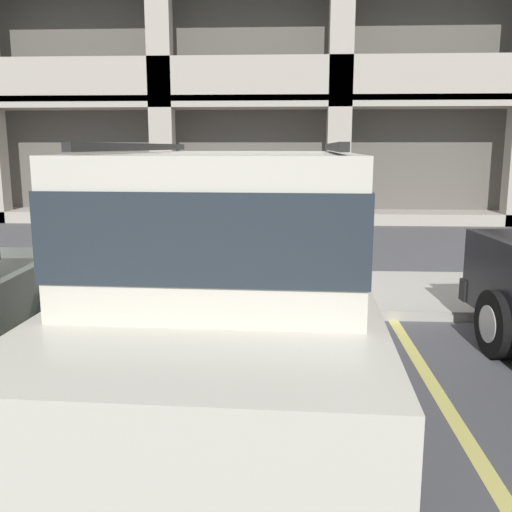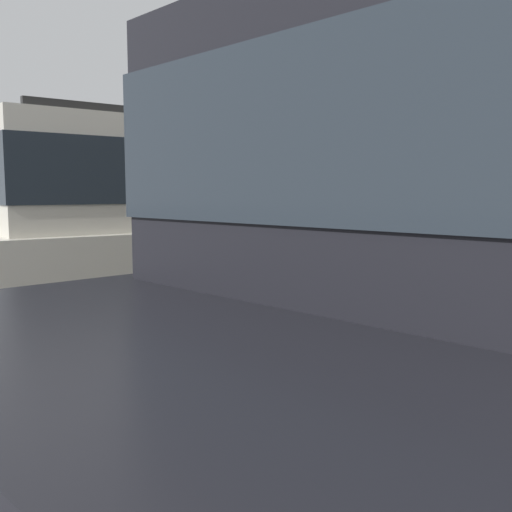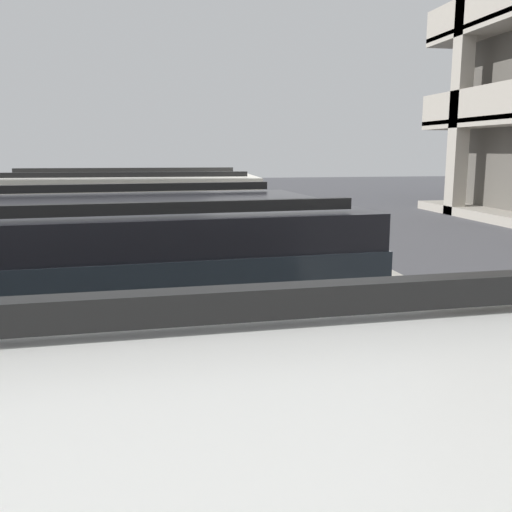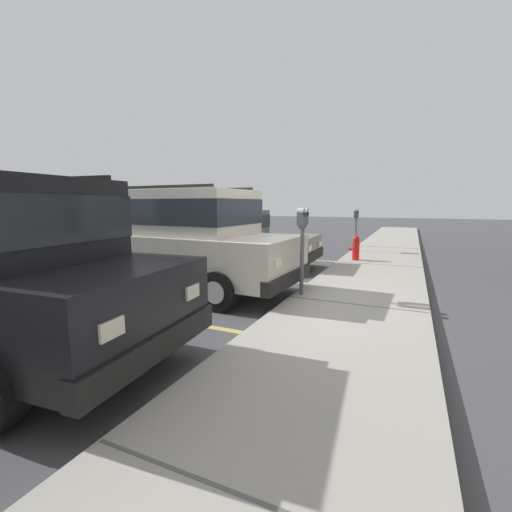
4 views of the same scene
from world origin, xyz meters
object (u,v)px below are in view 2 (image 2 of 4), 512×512
object	(u,v)px
silver_suv	(160,230)
red_sedan	(22,241)
parking_meter_far	(105,204)
parking_meter_near	(336,206)
fire_hydrant	(169,245)

from	to	relation	value
silver_suv	red_sedan	size ratio (longest dim) A/B	1.07
red_sedan	parking_meter_far	size ratio (longest dim) A/B	3.15
parking_meter_near	parking_meter_far	world-z (taller)	parking_meter_near
red_sedan	fire_hydrant	distance (m)	3.52
parking_meter_near	fire_hydrant	size ratio (longest dim) A/B	2.18
silver_suv	red_sedan	world-z (taller)	silver_suv
parking_meter_near	red_sedan	bearing A→B (deg)	-133.69
silver_suv	parking_meter_far	xyz separation A→B (m)	(-6.42, 2.49, 0.10)
silver_suv	parking_meter_near	bearing A→B (deg)	95.73
fire_hydrant	silver_suv	bearing A→B (deg)	-32.05
red_sedan	parking_meter_far	distance (m)	4.57
silver_suv	red_sedan	distance (m)	2.85
fire_hydrant	red_sedan	bearing A→B (deg)	-62.20
silver_suv	parking_meter_far	distance (m)	6.88
parking_meter_far	fire_hydrant	xyz separation A→B (m)	(1.96, 0.30, -0.73)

